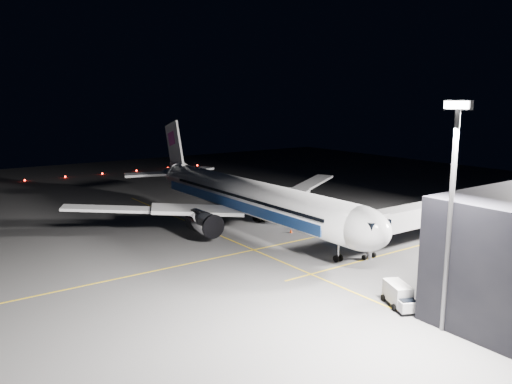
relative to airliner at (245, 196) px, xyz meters
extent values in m
plane|color=#4C4C4F|center=(1.08, 0.00, -5.16)|extent=(200.00, 200.00, 0.00)
cube|color=gold|center=(11.08, 0.00, -5.16)|extent=(0.25, 80.00, 0.01)
cube|color=gold|center=(1.08, -6.00, -5.16)|extent=(70.00, 0.25, 0.01)
cube|color=gold|center=(23.08, 10.00, -5.16)|extent=(0.25, 40.00, 0.01)
cylinder|color=silver|center=(1.08, 0.00, 0.14)|extent=(48.00, 5.60, 5.60)
ellipsoid|color=silver|center=(25.08, 0.00, 0.14)|extent=(8.96, 5.60, 5.60)
cube|color=black|center=(27.38, 0.00, 1.14)|extent=(2.20, 3.40, 0.90)
cone|color=silver|center=(-27.42, 0.00, 0.44)|extent=(9.00, 5.49, 5.49)
cube|color=navy|center=(0.08, 2.78, -0.76)|extent=(42.24, 0.25, 1.50)
cube|color=navy|center=(0.08, -2.78, -0.76)|extent=(42.24, 0.25, 1.50)
cube|color=silver|center=(-1.42, 8.00, -1.46)|extent=(11.36, 15.23, 1.53)
cube|color=silver|center=(-1.42, -8.00, -1.46)|extent=(11.36, 15.23, 1.53)
cube|color=silver|center=(-6.42, 20.50, -0.59)|extent=(8.57, 13.22, 1.31)
cube|color=silver|center=(-6.42, -20.50, -0.59)|extent=(8.57, 13.22, 1.31)
cube|color=silver|center=(-26.92, 5.20, 0.74)|extent=(6.20, 9.67, 0.45)
cube|color=silver|center=(-26.92, -5.20, 0.74)|extent=(6.20, 9.67, 0.45)
cube|color=white|center=(-25.12, 0.00, 6.34)|extent=(7.53, 0.40, 10.28)
cube|color=#D749B2|center=(-25.92, 0.00, 7.74)|extent=(3.22, 0.55, 3.22)
cylinder|color=#B7B7BF|center=(2.28, 9.00, -2.61)|extent=(5.60, 3.40, 3.40)
cylinder|color=#B7B7BF|center=(2.28, -9.00, -2.61)|extent=(5.60, 3.40, 3.40)
cylinder|color=#9999A0|center=(21.58, 0.00, -3.91)|extent=(0.26, 0.26, 2.50)
cylinder|color=black|center=(21.58, 0.00, -4.71)|extent=(0.90, 0.70, 0.90)
cylinder|color=#9999A0|center=(-1.92, 4.30, -3.91)|extent=(0.26, 0.26, 2.50)
cylinder|color=#9999A0|center=(-1.92, -4.30, -3.91)|extent=(0.26, 0.26, 2.50)
cylinder|color=black|center=(-1.92, 4.30, -4.61)|extent=(1.10, 1.60, 1.10)
cylinder|color=black|center=(-1.92, -4.30, -4.61)|extent=(1.10, 1.60, 1.10)
cube|color=#B2B2B7|center=(23.08, 20.05, -0.56)|extent=(3.00, 33.90, 2.80)
cube|color=#B2B2B7|center=(23.08, 4.20, -0.56)|extent=(3.60, 3.20, 3.40)
cylinder|color=#9999A0|center=(23.08, 4.20, -3.61)|extent=(0.70, 0.70, 3.10)
cylinder|color=black|center=(23.08, 3.30, -4.81)|extent=(0.70, 0.30, 0.70)
cylinder|color=black|center=(23.08, 5.10, -4.81)|extent=(0.70, 0.30, 0.70)
cylinder|color=#59595E|center=(41.08, -6.00, 4.84)|extent=(0.44, 0.44, 20.00)
cube|color=#59595E|center=(41.08, -6.00, 15.14)|extent=(2.40, 0.50, 0.80)
cube|color=white|center=(41.08, -6.35, 15.14)|extent=(2.20, 0.15, 0.60)
sphere|color=#FF140A|center=(-70.92, -20.00, -4.94)|extent=(0.44, 0.44, 0.44)
sphere|color=#FF140A|center=(-70.92, -10.00, -4.94)|extent=(0.44, 0.44, 0.44)
sphere|color=#FF140A|center=(-70.92, 0.00, -4.94)|extent=(0.44, 0.44, 0.44)
sphere|color=#FF140A|center=(-70.92, 10.00, -4.94)|extent=(0.44, 0.44, 0.44)
sphere|color=#FF140A|center=(-70.92, 20.00, -4.94)|extent=(0.44, 0.44, 0.44)
sphere|color=#FF140A|center=(-70.92, 30.00, -4.94)|extent=(0.44, 0.44, 0.44)
cube|color=silver|center=(35.04, -4.89, -3.80)|extent=(3.94, 3.07, 1.94)
cube|color=silver|center=(36.97, -5.77, -4.33)|extent=(1.98, 2.11, 1.06)
cube|color=black|center=(36.97, -5.77, -3.88)|extent=(1.59, 1.80, 0.44)
cylinder|color=black|center=(36.55, -4.56, -4.81)|extent=(0.73, 0.49, 0.71)
cylinder|color=black|center=(35.78, -6.25, -4.81)|extent=(0.73, 0.49, 0.71)
cylinder|color=black|center=(34.31, -3.53, -4.81)|extent=(0.73, 0.49, 0.71)
cylinder|color=black|center=(33.53, -5.22, -4.81)|extent=(0.73, 0.49, 0.71)
cube|color=black|center=(-0.59, 9.56, -4.40)|extent=(2.81, 2.29, 1.11)
cube|color=black|center=(-0.59, 9.56, -3.69)|extent=(1.31, 1.31, 0.61)
sphere|color=#FFF2CC|center=(-0.78, 8.65, -4.40)|extent=(0.26, 0.26, 0.26)
sphere|color=#FFF2CC|center=(0.17, 9.01, -4.40)|extent=(0.26, 0.26, 0.26)
cylinder|color=black|center=(-0.04, 10.69, -4.86)|extent=(0.65, 0.42, 0.61)
cylinder|color=black|center=(0.57, 9.08, -4.86)|extent=(0.65, 0.42, 0.61)
cylinder|color=black|center=(-1.75, 10.05, -4.86)|extent=(0.65, 0.42, 0.61)
cylinder|color=black|center=(-1.13, 8.44, -4.86)|extent=(0.65, 0.42, 0.61)
cone|color=#E93E09|center=(-1.47, 12.93, -4.83)|extent=(0.45, 0.45, 0.67)
cone|color=#E93E09|center=(7.08, 4.00, -4.82)|extent=(0.45, 0.45, 0.68)
cone|color=#E93E09|center=(-5.00, 14.00, -4.89)|extent=(0.36, 0.36, 0.54)
camera|label=1|loc=(65.88, -44.43, 15.68)|focal=35.00mm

